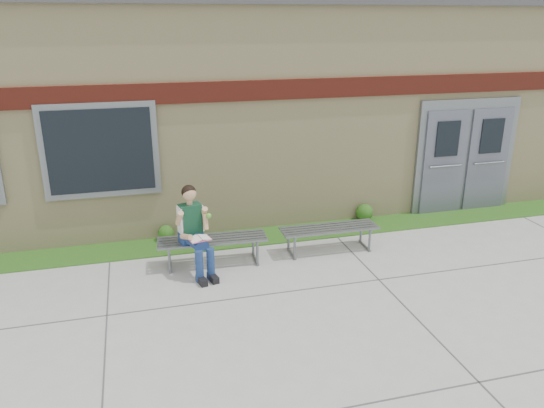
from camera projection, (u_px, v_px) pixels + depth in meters
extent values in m
plane|color=#9E9E99|center=(329.00, 305.00, 7.41)|extent=(80.00, 80.00, 0.00)
cube|color=#2C5416|center=(279.00, 234.00, 9.78)|extent=(16.00, 0.80, 0.02)
cube|color=beige|center=(240.00, 100.00, 12.21)|extent=(16.00, 6.00, 4.00)
cube|color=#3F3F42|center=(238.00, 2.00, 11.51)|extent=(16.20, 6.20, 0.20)
cube|color=maroon|center=(274.00, 90.00, 9.25)|extent=(16.00, 0.06, 0.35)
cube|color=slate|center=(100.00, 151.00, 8.81)|extent=(1.90, 0.08, 1.60)
cube|color=black|center=(100.00, 151.00, 8.77)|extent=(1.70, 0.04, 1.40)
cube|color=slate|center=(465.00, 156.00, 10.70)|extent=(2.20, 0.08, 2.30)
cube|color=#525663|center=(444.00, 163.00, 10.56)|extent=(0.92, 0.06, 2.10)
cube|color=#525663|center=(487.00, 160.00, 10.80)|extent=(0.92, 0.06, 2.10)
cube|color=slate|center=(212.00, 239.00, 8.49)|extent=(1.76, 0.57, 0.03)
cube|color=slate|center=(169.00, 257.00, 8.40)|extent=(0.07, 0.48, 0.40)
cube|color=slate|center=(255.00, 248.00, 8.74)|extent=(0.07, 0.48, 0.40)
cube|color=slate|center=(329.00, 228.00, 8.98)|extent=(1.68, 0.48, 0.03)
cube|color=slate|center=(292.00, 245.00, 8.90)|extent=(0.05, 0.46, 0.38)
cube|color=slate|center=(365.00, 237.00, 9.22)|extent=(0.05, 0.46, 0.38)
cube|color=navy|center=(191.00, 237.00, 8.33)|extent=(0.40, 0.32, 0.16)
cube|color=#0D321A|center=(190.00, 219.00, 8.21)|extent=(0.37, 0.28, 0.47)
sphere|color=tan|center=(189.00, 194.00, 8.06)|extent=(0.26, 0.26, 0.21)
sphere|color=black|center=(189.00, 192.00, 8.07)|extent=(0.27, 0.27, 0.22)
cylinder|color=navy|center=(191.00, 243.00, 8.06)|extent=(0.25, 0.45, 0.15)
cylinder|color=navy|center=(203.00, 240.00, 8.15)|extent=(0.25, 0.45, 0.15)
cylinder|color=navy|center=(199.00, 266.00, 7.97)|extent=(0.12, 0.12, 0.51)
cylinder|color=navy|center=(211.00, 264.00, 8.05)|extent=(0.12, 0.12, 0.51)
cube|color=black|center=(202.00, 281.00, 7.98)|extent=(0.16, 0.28, 0.10)
cube|color=black|center=(213.00, 278.00, 8.06)|extent=(0.16, 0.28, 0.10)
cylinder|color=tan|center=(180.00, 218.00, 8.05)|extent=(0.14, 0.24, 0.27)
cylinder|color=tan|center=(203.00, 214.00, 8.22)|extent=(0.14, 0.24, 0.27)
cube|color=white|center=(200.00, 238.00, 7.97)|extent=(0.36, 0.29, 0.02)
cube|color=#E3557B|center=(200.00, 239.00, 7.97)|extent=(0.36, 0.30, 0.01)
sphere|color=#55AE2E|center=(209.00, 216.00, 8.12)|extent=(0.09, 0.09, 0.09)
sphere|color=#2C5416|center=(166.00, 233.00, 9.46)|extent=(0.28, 0.28, 0.28)
sphere|color=#2C5416|center=(365.00, 212.00, 10.39)|extent=(0.33, 0.33, 0.33)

